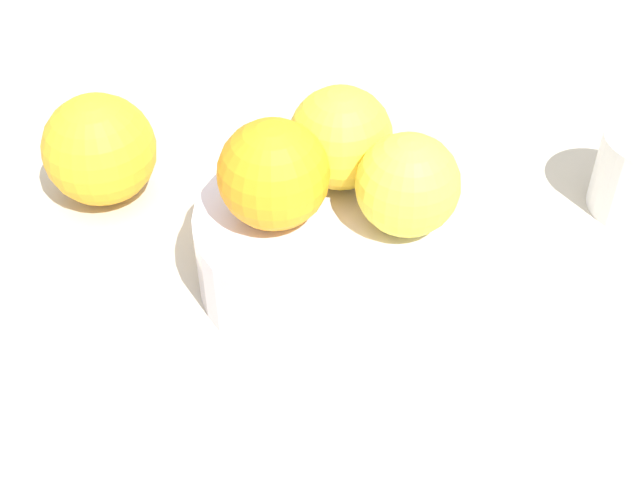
{
  "coord_description": "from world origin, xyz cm",
  "views": [
    {
      "loc": [
        -36.56,
        -20.51,
        41.1
      ],
      "look_at": [
        0.0,
        0.0,
        3.4
      ],
      "focal_mm": 47.92,
      "sensor_mm": 36.0,
      "label": 1
    }
  ],
  "objects_px": {
    "fruit_bowl": "(320,248)",
    "orange_in_bowl_2": "(408,185)",
    "orange_loose_0": "(102,148)",
    "orange_in_bowl_0": "(341,138)",
    "orange_in_bowl_1": "(274,174)"
  },
  "relations": [
    {
      "from": "orange_in_bowl_2",
      "to": "fruit_bowl",
      "type": "bearing_deg",
      "value": 107.72
    },
    {
      "from": "fruit_bowl",
      "to": "orange_loose_0",
      "type": "distance_m",
      "value": 0.19
    },
    {
      "from": "fruit_bowl",
      "to": "orange_in_bowl_2",
      "type": "height_order",
      "value": "orange_in_bowl_2"
    },
    {
      "from": "fruit_bowl",
      "to": "orange_loose_0",
      "type": "xyz_separation_m",
      "value": [
        0.0,
        0.19,
        0.01
      ]
    },
    {
      "from": "orange_in_bowl_1",
      "to": "orange_in_bowl_2",
      "type": "xyz_separation_m",
      "value": [
        0.03,
        -0.07,
        -0.0
      ]
    },
    {
      "from": "orange_in_bowl_1",
      "to": "orange_in_bowl_0",
      "type": "bearing_deg",
      "value": -17.17
    },
    {
      "from": "fruit_bowl",
      "to": "orange_in_bowl_2",
      "type": "relative_size",
      "value": 2.54
    },
    {
      "from": "orange_in_bowl_0",
      "to": "orange_loose_0",
      "type": "xyz_separation_m",
      "value": [
        -0.03,
        0.18,
        -0.05
      ]
    },
    {
      "from": "orange_in_bowl_0",
      "to": "orange_in_bowl_2",
      "type": "bearing_deg",
      "value": -110.08
    },
    {
      "from": "fruit_bowl",
      "to": "orange_in_bowl_0",
      "type": "height_order",
      "value": "orange_in_bowl_0"
    },
    {
      "from": "orange_in_bowl_1",
      "to": "orange_loose_0",
      "type": "distance_m",
      "value": 0.17
    },
    {
      "from": "orange_in_bowl_0",
      "to": "orange_in_bowl_2",
      "type": "relative_size",
      "value": 1.06
    },
    {
      "from": "orange_in_bowl_0",
      "to": "fruit_bowl",
      "type": "bearing_deg",
      "value": -171.13
    },
    {
      "from": "orange_in_bowl_0",
      "to": "orange_loose_0",
      "type": "height_order",
      "value": "orange_in_bowl_0"
    },
    {
      "from": "orange_in_bowl_0",
      "to": "orange_loose_0",
      "type": "distance_m",
      "value": 0.19
    }
  ]
}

